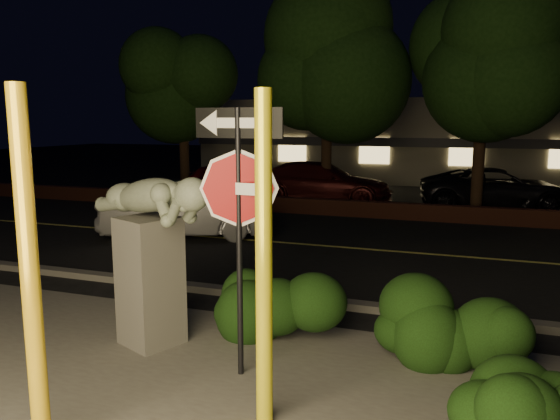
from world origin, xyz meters
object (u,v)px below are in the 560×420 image
Objects in this scene: silver_sedan at (187,210)px; parked_car_red at (228,182)px; signpost at (239,189)px; yellow_pole_left at (30,277)px; yellow_pole_right at (264,264)px; parked_car_darkred at (320,183)px; sculpture at (150,240)px; parked_car_dark at (497,189)px.

parked_car_red is at bearing -7.21° from silver_sedan.
signpost is 8.05m from silver_sedan.
yellow_pole_left is at bearing -116.17° from signpost.
yellow_pole_right is 15.32m from parked_car_red.
parked_car_darkred is at bearing 104.20° from signpost.
yellow_pole_right is 0.63× the size of parked_car_darkred.
signpost is 1.70m from sculpture.
silver_sedan is 0.83× the size of parked_car_darkred.
yellow_pole_left is at bearing 157.08° from parked_car_dark.
sculpture is 6.86m from silver_sedan.
parked_car_red is at bearing 118.28° from signpost.
parked_car_red is (-6.16, 12.83, -1.51)m from signpost.
silver_sedan is 1.04× the size of parked_car_red.
parked_car_dark is at bearing 74.97° from yellow_pole_left.
sculpture reaches higher than parked_car_darkred.
yellow_pole_right reaches higher than silver_sedan.
sculpture is 0.54× the size of silver_sedan.
parked_car_dark is (2.58, 14.93, -0.93)m from yellow_pole_right.
yellow_pole_left is at bearing -178.47° from parked_car_darkred.
sculpture is 13.28m from parked_car_red.
sculpture is (-0.37, 2.41, -0.21)m from yellow_pole_left.
parked_car_red reaches higher than parked_car_dark.
parked_car_red is (-5.07, 14.81, -0.94)m from yellow_pole_left.
yellow_pole_left is 0.80× the size of parked_car_red.
yellow_pole_left reaches higher than parked_car_dark.
signpost is 14.50m from parked_car_dark.
parked_car_red is (-6.80, 13.70, -0.93)m from yellow_pole_right.
yellow_pole_right is at bearing -51.13° from signpost.
silver_sedan is 6.49m from parked_car_red.
parked_car_red is at bearing 89.59° from parked_car_dark.
yellow_pole_right is at bearing -169.23° from silver_sedan.
yellow_pole_left is 2.05m from yellow_pole_right.
sculpture is (-2.09, 1.30, -0.20)m from yellow_pole_right.
parked_car_red is 0.80× the size of parked_car_darkred.
signpost is at bearing 6.79° from sculpture.
parked_car_darkred reaches higher than parked_car_dark.
signpost is 0.60× the size of parked_car_darkred.
yellow_pole_right is 0.65× the size of parked_car_dark.
silver_sedan is 0.85× the size of parked_car_dark.
yellow_pole_right is 0.76× the size of silver_sedan.
signpost is at bearing 159.21° from parked_car_dark.
silver_sedan reaches higher than parked_car_dark.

